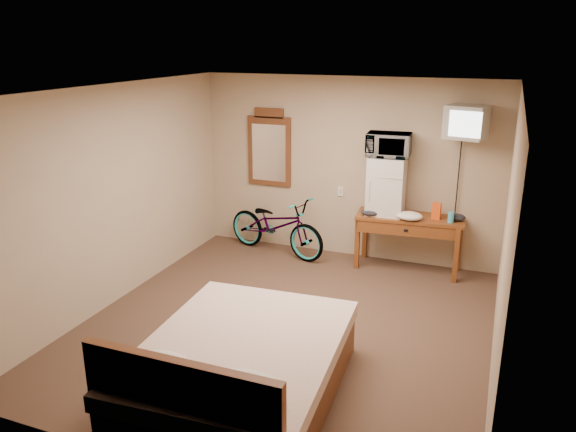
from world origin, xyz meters
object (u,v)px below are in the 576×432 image
at_px(desk, 409,225).
at_px(microwave, 389,145).
at_px(mini_fridge, 386,185).
at_px(blue_cup, 451,217).
at_px(bed, 238,370).
at_px(crt_television, 466,122).
at_px(bicycle, 276,225).
at_px(wall_mirror, 269,148).

bearing_deg(desk, microwave, 173.63).
height_order(mini_fridge, microwave, microwave).
height_order(mini_fridge, blue_cup, mini_fridge).
bearing_deg(microwave, bed, -102.56).
relative_size(crt_television, bicycle, 0.38).
height_order(crt_television, wall_mirror, crt_television).
height_order(microwave, bed, microwave).
height_order(microwave, blue_cup, microwave).
bearing_deg(desk, mini_fridge, 173.66).
xyz_separation_m(desk, bicycle, (-1.86, -0.05, -0.21)).
height_order(blue_cup, crt_television, crt_television).
xyz_separation_m(desk, crt_television, (0.60, 0.02, 1.38)).
distance_m(bicycle, bed, 3.48).
distance_m(mini_fridge, bed, 3.55).
relative_size(mini_fridge, blue_cup, 5.68).
bearing_deg(desk, crt_television, 2.15).
distance_m(wall_mirror, bicycle, 1.11).
bearing_deg(wall_mirror, bicycle, -54.11).
xyz_separation_m(microwave, wall_mirror, (-1.77, 0.24, -0.21)).
xyz_separation_m(mini_fridge, crt_television, (0.93, -0.01, 0.88)).
relative_size(desk, bicycle, 0.88).
bearing_deg(desk, wall_mirror, 172.58).
bearing_deg(bed, bicycle, 107.20).
distance_m(microwave, wall_mirror, 1.79).
height_order(blue_cup, bicycle, blue_cup).
height_order(bicycle, bed, bed).
relative_size(microwave, bicycle, 0.34).
height_order(desk, wall_mirror, wall_mirror).
height_order(mini_fridge, bed, mini_fridge).
relative_size(mini_fridge, wall_mirror, 0.68).
bearing_deg(bed, blue_cup, 67.76).
xyz_separation_m(desk, blue_cup, (0.52, -0.05, 0.19)).
xyz_separation_m(crt_television, bicycle, (-2.46, -0.07, -1.58)).
bearing_deg(blue_cup, desk, 174.75).
distance_m(blue_cup, bicycle, 2.42).
xyz_separation_m(crt_television, bed, (-1.43, -3.39, -1.71)).
distance_m(desk, crt_television, 1.50).
bearing_deg(mini_fridge, blue_cup, -5.67).
distance_m(crt_television, wall_mirror, 2.76).
height_order(microwave, crt_television, crt_television).
bearing_deg(wall_mirror, bed, -70.90).
xyz_separation_m(mini_fridge, bicycle, (-1.53, -0.09, -0.71)).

